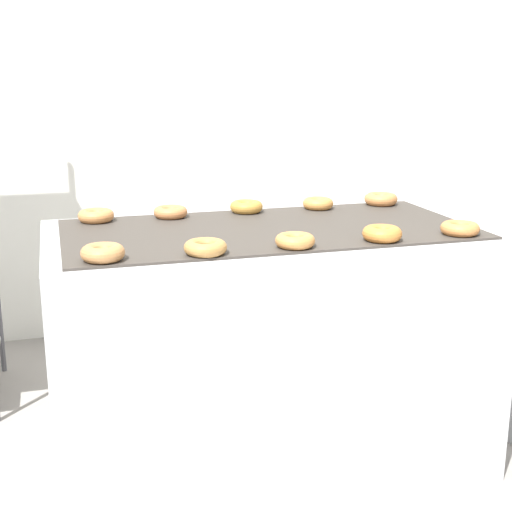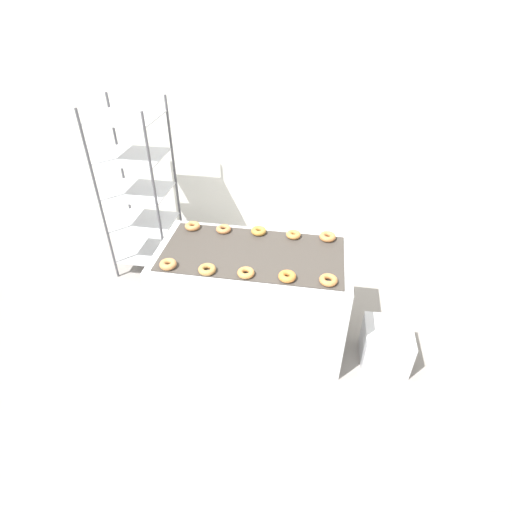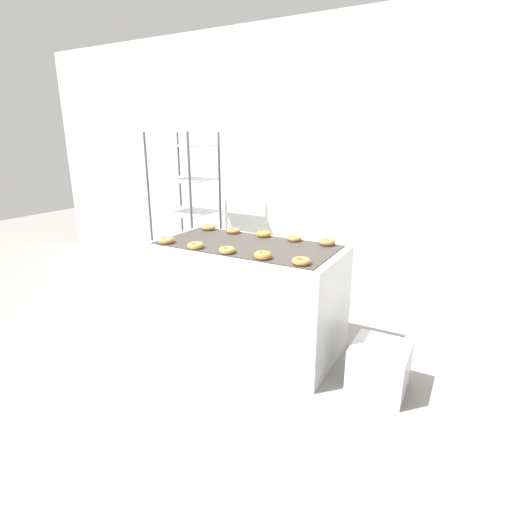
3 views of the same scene
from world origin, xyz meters
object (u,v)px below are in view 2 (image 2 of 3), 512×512
Objects in this scene: donut_near_rightmost at (328,280)px; baking_rack_cart at (139,192)px; fryer_machine at (253,296)px; donut_near_center at (246,273)px; donut_far_center at (259,231)px; donut_far_left at (224,229)px; donut_near_left at (207,269)px; donut_near_leftmost at (168,264)px; donut_far_right at (293,235)px; donut_near_right at (287,276)px; donut_far_rightmost at (328,237)px; glaze_bin at (386,345)px; donut_far_leftmost at (193,226)px.

baking_rack_cart is at bearing 149.25° from donut_near_rightmost.
donut_near_center is at bearing -89.48° from fryer_machine.
baking_rack_cart is 13.97× the size of donut_far_center.
donut_far_center reaches higher than donut_far_left.
donut_near_left is (0.97, -1.10, 0.01)m from baking_rack_cart.
fryer_machine is 11.94× the size of donut_near_leftmost.
donut_far_right is (0.57, 0.01, 0.00)m from donut_far_left.
fryer_machine is 12.11× the size of donut_far_center.
donut_far_rightmost is (0.26, 0.56, -0.00)m from donut_near_right.
fryer_machine is at bearing 155.20° from donut_near_rightmost.
donut_far_center is at bearing 160.66° from glaze_bin.
donut_near_center is 0.62m from donut_far_right.
donut_far_left is 1.04× the size of donut_far_right.
glaze_bin is 1.83m from donut_far_leftmost.
donut_near_left is at bearing -1.94° from donut_near_leftmost.
donut_near_leftmost is 0.29m from donut_near_left.
donut_far_left is at bearing 165.06° from glaze_bin.
donut_near_leftmost is 0.99× the size of donut_far_leftmost.
baking_rack_cart is at bearing 163.48° from donut_far_rightmost.
donut_near_right is 0.54m from donut_far_right.
donut_near_center is 0.78m from donut_far_rightmost.
donut_near_right reaches higher than glaze_bin.
donut_near_center is at bearing -41.15° from baking_rack_cart.
donut_near_right is 0.62m from donut_far_center.
baking_rack_cart is at bearing 141.68° from donut_far_leftmost.
donut_near_left reaches higher than glaze_bin.
glaze_bin is 3.07× the size of donut_far_center.
donut_near_leftmost reaches higher than donut_far_left.
donut_far_leftmost is (-0.27, 0.55, 0.00)m from donut_near_left.
donut_far_right is (0.56, 0.56, 0.00)m from donut_near_left.
donut_near_right is at bearing 1.23° from donut_near_left.
baking_rack_cart is 1.66m from donut_near_center.
donut_near_rightmost is at bearing -30.75° from baking_rack_cart.
donut_near_leftmost is 0.57m from donut_near_center.
donut_near_left is (0.29, -0.01, -0.00)m from donut_near_leftmost.
donut_near_left is 0.85m from donut_near_rightmost.
donut_far_rightmost is at bearing -16.52° from baking_rack_cart.
fryer_machine is 11.78× the size of donut_far_leftmost.
fryer_machine is 12.28× the size of donut_near_center.
glaze_bin is 3.08× the size of donut_far_left.
baking_rack_cart reaches higher than donut_far_right.
baking_rack_cart reaches higher than donut_far_leftmost.
donut_near_rightmost is at bearing -163.15° from glaze_bin.
donut_far_left is 0.57m from donut_far_right.
glaze_bin is 3.22× the size of donut_far_right.
donut_near_left is 1.00× the size of donut_near_rightmost.
donut_near_right is at bearing 0.88° from donut_near_center.
baking_rack_cart reaches higher than donut_far_rightmost.
fryer_machine is 0.53m from donut_far_center.
fryer_machine is 11.75× the size of donut_near_left.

